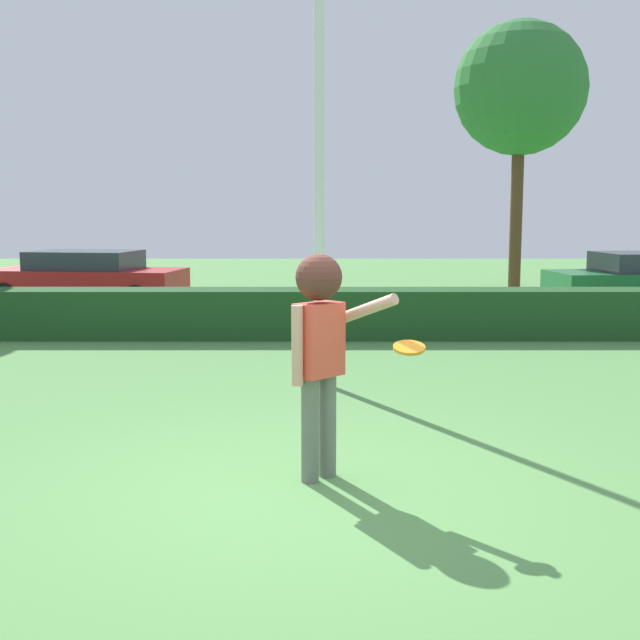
% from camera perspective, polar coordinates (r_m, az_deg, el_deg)
% --- Properties ---
extents(ground_plane, '(60.00, 60.00, 0.00)m').
position_cam_1_polar(ground_plane, '(6.39, -0.79, -11.89)').
color(ground_plane, '#578F4B').
extents(person, '(0.83, 0.49, 1.80)m').
position_cam_1_polar(person, '(6.41, 0.05, -0.99)').
color(person, slate).
rests_on(person, ground).
extents(frisbee, '(0.24, 0.23, 0.08)m').
position_cam_1_polar(frisbee, '(5.98, 6.29, -1.92)').
color(frisbee, orange).
extents(lamppost, '(0.24, 0.24, 5.22)m').
position_cam_1_polar(lamppost, '(10.06, -0.01, 12.13)').
color(lamppost, silver).
rests_on(lamppost, ground).
extents(hedge_row, '(18.05, 0.90, 0.82)m').
position_cam_1_polar(hedge_row, '(13.79, -0.32, 0.46)').
color(hedge_row, '#1E481F').
rests_on(hedge_row, ground).
extents(parked_car_red, '(4.41, 2.32, 1.25)m').
position_cam_1_polar(parked_car_red, '(18.68, -15.90, 2.93)').
color(parked_car_red, '#B21E1E').
rests_on(parked_car_red, ground).
extents(willow_tree, '(3.35, 3.35, 6.84)m').
position_cam_1_polar(willow_tree, '(22.04, 13.81, 15.28)').
color(willow_tree, brown).
rests_on(willow_tree, ground).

